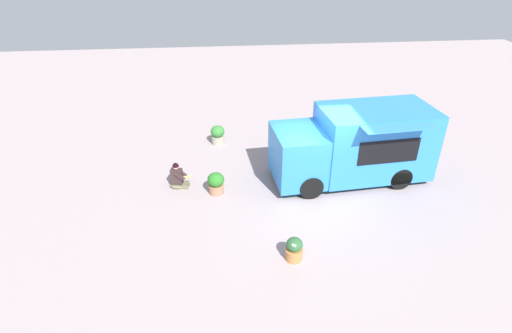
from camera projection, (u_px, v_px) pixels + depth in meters
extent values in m
plane|color=#A29295|center=(315.00, 191.00, 13.15)|extent=(40.00, 40.00, 0.00)
cube|color=#2C80DC|center=(373.00, 141.00, 13.35)|extent=(2.38, 3.76, 2.25)
cube|color=#2C80DC|center=(298.00, 155.00, 13.08)|extent=(2.14, 1.70, 1.69)
cube|color=black|center=(275.00, 149.00, 12.82)|extent=(1.68, 0.16, 0.64)
cube|color=black|center=(389.00, 152.00, 12.38)|extent=(0.18, 1.98, 0.79)
cube|color=#3181D1|center=(399.00, 127.00, 11.66)|extent=(0.77, 2.21, 0.03)
cube|color=#16282A|center=(347.00, 175.00, 13.84)|extent=(2.07, 5.01, 0.21)
cylinder|color=black|center=(295.00, 159.00, 14.25)|extent=(0.28, 0.77, 0.76)
cylinder|color=black|center=(311.00, 187.00, 12.65)|extent=(0.28, 0.77, 0.76)
cylinder|color=black|center=(375.00, 152.00, 14.73)|extent=(0.28, 0.77, 0.76)
cylinder|color=black|center=(400.00, 178.00, 13.13)|extent=(0.28, 0.77, 0.76)
ellipsoid|color=#6F6C50|center=(178.00, 185.00, 13.36)|extent=(0.54, 0.60, 0.12)
cube|color=#6F6C50|center=(183.00, 187.00, 13.26)|extent=(0.19, 0.38, 0.11)
cube|color=#6F6C50|center=(184.00, 184.00, 13.43)|extent=(0.19, 0.38, 0.11)
cube|color=#39292A|center=(177.00, 176.00, 13.20)|extent=(0.29, 0.40, 0.54)
sphere|color=#DDAA8A|center=(176.00, 167.00, 13.02)|extent=(0.20, 0.20, 0.20)
sphere|color=black|center=(176.00, 166.00, 13.00)|extent=(0.20, 0.20, 0.20)
cube|color=#39292A|center=(180.00, 176.00, 13.05)|extent=(0.16, 0.36, 0.28)
cube|color=#39292A|center=(182.00, 173.00, 13.24)|extent=(0.16, 0.36, 0.28)
cylinder|color=#E5B054|center=(186.00, 177.00, 13.17)|extent=(0.11, 0.33, 0.08)
cube|color=#CD402B|center=(186.00, 177.00, 13.16)|extent=(0.06, 0.28, 0.02)
cylinder|color=#BC7841|center=(294.00, 254.00, 10.33)|extent=(0.44, 0.44, 0.32)
torus|color=#C1793A|center=(294.00, 250.00, 10.25)|extent=(0.46, 0.46, 0.04)
ellipsoid|color=#2C5D33|center=(295.00, 244.00, 10.17)|extent=(0.42, 0.42, 0.36)
sphere|color=white|center=(293.00, 245.00, 10.01)|extent=(0.08, 0.08, 0.08)
sphere|color=white|center=(291.00, 239.00, 10.25)|extent=(0.07, 0.07, 0.07)
sphere|color=silver|center=(295.00, 246.00, 9.99)|extent=(0.08, 0.08, 0.08)
cylinder|color=#AA7659|center=(216.00, 189.00, 12.99)|extent=(0.47, 0.47, 0.30)
torus|color=#AE7653|center=(216.00, 185.00, 12.92)|extent=(0.50, 0.50, 0.04)
ellipsoid|color=#2B7526|center=(216.00, 180.00, 12.81)|extent=(0.54, 0.54, 0.46)
sphere|color=#F3EE49|center=(209.00, 177.00, 12.77)|extent=(0.07, 0.07, 0.07)
sphere|color=#F6E158|center=(212.00, 178.00, 12.62)|extent=(0.06, 0.06, 0.06)
sphere|color=#EAE35B|center=(217.00, 173.00, 12.89)|extent=(0.06, 0.06, 0.06)
cylinder|color=#A19E86|center=(218.00, 140.00, 16.07)|extent=(0.50, 0.50, 0.32)
torus|color=#A6988D|center=(218.00, 136.00, 16.00)|extent=(0.53, 0.53, 0.04)
ellipsoid|color=#367F36|center=(218.00, 131.00, 15.89)|extent=(0.54, 0.54, 0.46)
sphere|color=purple|center=(216.00, 128.00, 16.04)|extent=(0.07, 0.07, 0.07)
sphere|color=#A64AB3|center=(215.00, 131.00, 15.67)|extent=(0.07, 0.07, 0.07)
sphere|color=purple|center=(214.00, 132.00, 15.70)|extent=(0.07, 0.07, 0.07)
sphere|color=#B231A6|center=(223.00, 130.00, 15.88)|extent=(0.07, 0.07, 0.07)
sphere|color=purple|center=(214.00, 131.00, 15.69)|extent=(0.07, 0.07, 0.07)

